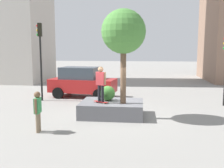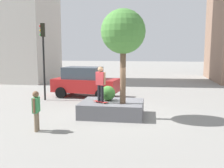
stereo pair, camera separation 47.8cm
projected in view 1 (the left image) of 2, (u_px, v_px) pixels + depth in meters
ground_plane at (118, 115)px, 13.45m from camera, size 120.00×120.00×0.00m
planter_ledge at (112, 109)px, 13.32m from camera, size 3.13×2.40×0.74m
plaza_tree at (123, 32)px, 12.40m from camera, size 2.13×2.13×4.54m
boxwood_shrub at (108, 93)px, 13.50m from camera, size 0.76×0.76×0.76m
skateboard at (101, 102)px, 12.91m from camera, size 0.80×0.57×0.07m
skateboarder at (101, 81)px, 12.78m from camera, size 0.54×0.38×1.73m
sedan_parked at (82, 82)px, 18.42m from camera, size 4.78×2.62×2.13m
traffic_light_median at (40, 49)px, 16.87m from camera, size 0.36×0.31×5.04m
bystander_watching at (38, 109)px, 10.63m from camera, size 0.26×0.57×1.69m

